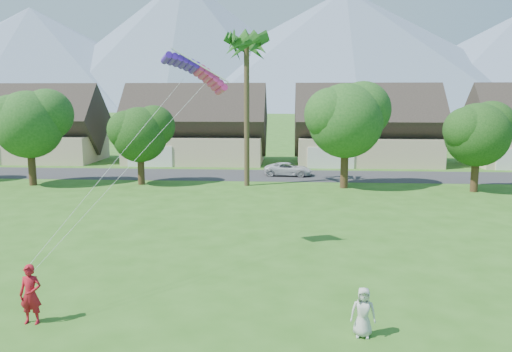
# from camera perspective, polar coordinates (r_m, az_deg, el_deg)

# --- Properties ---
(street) EXTENTS (90.00, 7.00, 0.01)m
(street) POSITION_cam_1_polar(r_m,az_deg,el_deg) (47.11, 1.95, 0.07)
(street) COLOR #2D2D30
(street) RESTS_ON ground
(kite_flyer) EXTENTS (0.74, 0.50, 2.00)m
(kite_flyer) POSITION_cam_1_polar(r_m,az_deg,el_deg) (18.34, -24.36, -12.22)
(kite_flyer) COLOR #A81320
(kite_flyer) RESTS_ON ground
(watcher) EXTENTS (0.82, 0.57, 1.59)m
(watcher) POSITION_cam_1_polar(r_m,az_deg,el_deg) (16.37, 12.14, -14.98)
(watcher) COLOR #B6B7B2
(watcher) RESTS_ON ground
(parked_car) EXTENTS (4.65, 2.52, 1.24)m
(parked_car) POSITION_cam_1_polar(r_m,az_deg,el_deg) (46.99, 3.71, 0.79)
(parked_car) COLOR silver
(parked_car) RESTS_ON ground
(mountain_ridge) EXTENTS (540.00, 240.00, 70.00)m
(mountain_ridge) POSITION_cam_1_polar(r_m,az_deg,el_deg) (273.50, 5.84, 13.63)
(mountain_ridge) COLOR slate
(mountain_ridge) RESTS_ON ground
(houses_row) EXTENTS (72.75, 8.19, 8.86)m
(houses_row) POSITION_cam_1_polar(r_m,az_deg,el_deg) (55.64, 2.79, 5.02)
(houses_row) COLOR beige
(houses_row) RESTS_ON ground
(tree_row) EXTENTS (62.27, 6.67, 8.45)m
(tree_row) POSITION_cam_1_polar(r_m,az_deg,el_deg) (40.58, 0.08, 5.55)
(tree_row) COLOR #47301C
(tree_row) RESTS_ON ground
(fan_palm) EXTENTS (3.00, 3.00, 13.80)m
(fan_palm) POSITION_cam_1_polar(r_m,az_deg,el_deg) (41.38, -1.09, 15.20)
(fan_palm) COLOR #4C3D26
(fan_palm) RESTS_ON ground
(parafoil_kite) EXTENTS (3.31, 1.47, 0.50)m
(parafoil_kite) POSITION_cam_1_polar(r_m,az_deg,el_deg) (23.27, -6.79, 12.02)
(parafoil_kite) COLOR #4919BC
(parafoil_kite) RESTS_ON ground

